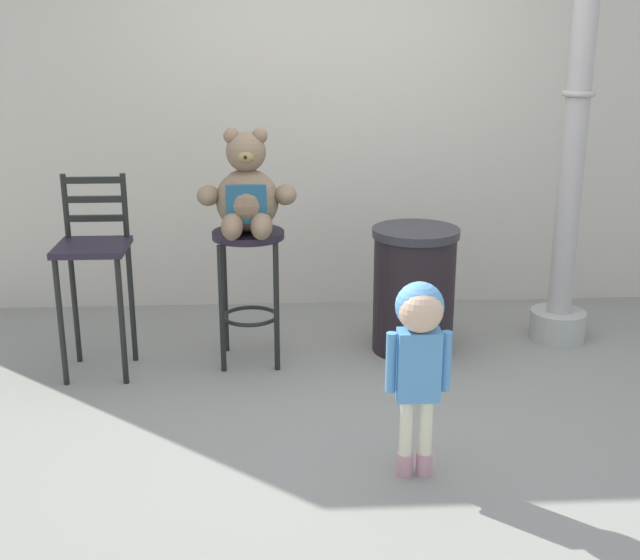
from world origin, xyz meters
The scene contains 8 objects.
ground_plane centered at (0.00, 0.00, 0.00)m, with size 24.00×24.00×0.00m, color gray.
building_wall centered at (0.00, 1.89, 1.70)m, with size 6.33×0.30×3.40m, color beige.
bar_stool_with_teddy centered at (-0.52, 0.71, 0.57)m, with size 0.41×0.41×0.79m.
teddy_bear centered at (-0.52, 0.68, 1.00)m, with size 0.56×0.50×0.58m.
child_walking centered at (0.24, -0.63, 0.64)m, with size 0.28×0.22×0.89m.
trash_bin centered at (0.46, 0.83, 0.38)m, with size 0.52×0.52×0.76m.
lamppost centered at (1.42, 0.97, 1.03)m, with size 0.34×0.34×2.63m.
bar_chair_empty centered at (-1.37, 0.61, 0.66)m, with size 0.39×0.39×1.12m.
Camera 1 is at (-0.36, -3.85, 1.92)m, focal length 46.22 mm.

